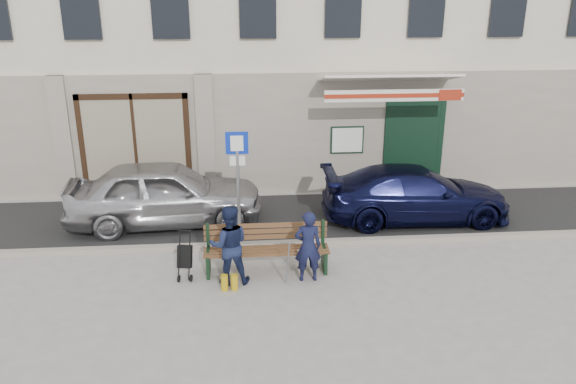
{
  "coord_description": "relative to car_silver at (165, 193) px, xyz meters",
  "views": [
    {
      "loc": [
        -0.45,
        -9.37,
        5.12
      ],
      "look_at": [
        0.46,
        1.6,
        1.2
      ],
      "focal_mm": 35.0,
      "sensor_mm": 36.0,
      "label": 1
    }
  ],
  "objects": [
    {
      "name": "ground",
      "position": [
        2.27,
        -2.99,
        -0.76
      ],
      "size": [
        80.0,
        80.0,
        0.0
      ],
      "primitive_type": "plane",
      "color": "#9E9991",
      "rests_on": "ground"
    },
    {
      "name": "parking_sign",
      "position": [
        1.7,
        -1.34,
        0.89
      ],
      "size": [
        0.46,
        0.08,
        2.49
      ],
      "rotation": [
        0.0,
        0.0,
        0.01
      ],
      "color": "gray",
      "rests_on": "ground"
    },
    {
      "name": "man",
      "position": [
        2.96,
        -2.99,
        -0.07
      ],
      "size": [
        0.51,
        0.35,
        1.38
      ],
      "primitive_type": "imported",
      "rotation": [
        0.0,
        0.0,
        3.18
      ],
      "color": "#121533",
      "rests_on": "ground"
    },
    {
      "name": "bench",
      "position": [
        2.17,
        -2.59,
        -0.3
      ],
      "size": [
        2.4,
        1.17,
        0.98
      ],
      "color": "brown",
      "rests_on": "ground"
    },
    {
      "name": "car_silver",
      "position": [
        0.0,
        0.0,
        0.0
      ],
      "size": [
        4.56,
        2.08,
        1.51
      ],
      "primitive_type": "imported",
      "rotation": [
        0.0,
        0.0,
        1.64
      ],
      "color": "#AEAEB3",
      "rests_on": "ground"
    },
    {
      "name": "stroller",
      "position": [
        0.66,
        -2.69,
        -0.35
      ],
      "size": [
        0.31,
        0.41,
        0.92
      ],
      "rotation": [
        0.0,
        0.0,
        -0.2
      ],
      "color": "black",
      "rests_on": "ground"
    },
    {
      "name": "woman",
      "position": [
        1.51,
        -2.96,
        0.0
      ],
      "size": [
        0.76,
        0.61,
        1.52
      ],
      "primitive_type": "imported",
      "rotation": [
        0.0,
        0.0,
        3.18
      ],
      "color": "#161E3D",
      "rests_on": "ground"
    },
    {
      "name": "asphalt_lane",
      "position": [
        2.27,
        0.11,
        -0.75
      ],
      "size": [
        60.0,
        3.2,
        0.01
      ],
      "primitive_type": "cube",
      "color": "#282828",
      "rests_on": "ground"
    },
    {
      "name": "curb",
      "position": [
        2.27,
        -1.49,
        -0.7
      ],
      "size": [
        60.0,
        0.18,
        0.12
      ],
      "primitive_type": "cube",
      "color": "#9E9384",
      "rests_on": "ground"
    },
    {
      "name": "car_navy",
      "position": [
        5.85,
        -0.2,
        -0.12
      ],
      "size": [
        4.42,
        1.83,
        1.28
      ],
      "primitive_type": "imported",
      "rotation": [
        0.0,
        0.0,
        1.56
      ],
      "color": "black",
      "rests_on": "ground"
    }
  ]
}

